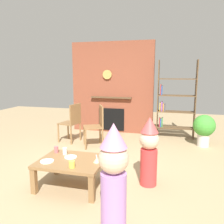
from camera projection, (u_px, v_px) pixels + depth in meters
The scene contains 16 objects.
ground_plane at pixel (97, 172), 3.64m from camera, with size 12.00×12.00×0.00m, color tan.
brick_fireplace_feature at pixel (112, 88), 6.02m from camera, with size 2.20×0.28×2.40m.
bookshelf at pixel (173, 103), 5.49m from camera, with size 0.90×0.28×1.90m.
coffee_table at pixel (72, 164), 3.14m from camera, with size 0.90×0.71×0.39m.
paper_cup_near_left at pixel (56, 150), 3.40m from camera, with size 0.06×0.06×0.10m, color #E5666B.
paper_cup_near_right at pixel (72, 164), 2.86m from camera, with size 0.08×0.08×0.09m, color #F2CC4C.
paper_cup_center at pixel (65, 151), 3.32m from camera, with size 0.06×0.06×0.11m, color silver.
paper_plate_front at pixel (71, 157), 3.22m from camera, with size 0.18×0.18×0.01m, color white.
paper_plate_rear at pixel (47, 161), 3.06m from camera, with size 0.19×0.19×0.01m, color white.
birthday_cake_slice at pixel (97, 160), 3.04m from camera, with size 0.10×0.10×0.07m, color #EAC68C.
table_fork at pixel (97, 157), 3.24m from camera, with size 0.15×0.02×0.01m, color silver.
child_with_cone_hat at pixel (114, 174), 2.26m from camera, with size 0.31×0.31×1.11m.
child_in_pink at pixel (149, 150), 3.16m from camera, with size 0.28×0.28×1.00m.
dining_chair_left at pixel (72, 121), 5.15m from camera, with size 0.47×0.47×0.90m.
dining_chair_middle at pixel (97, 124), 4.85m from camera, with size 0.53×0.53×0.90m.
potted_plant_tall at pixel (204, 128), 4.86m from camera, with size 0.47×0.47×0.70m.
Camera 1 is at (1.10, -3.25, 1.59)m, focal length 35.90 mm.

